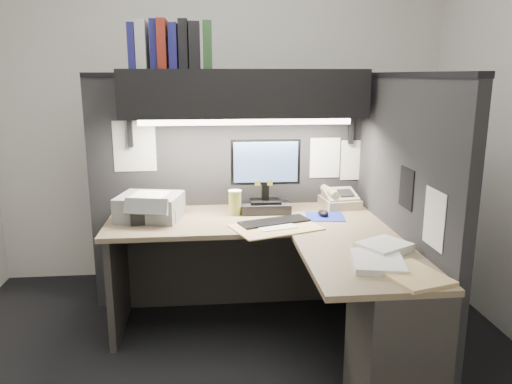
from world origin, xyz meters
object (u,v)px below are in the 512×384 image
(telephone, at_px, (340,200))
(monitor, at_px, (265,183))
(overhead_shelf, at_px, (244,93))
(printer, at_px, (150,207))
(coffee_cup, at_px, (235,203))
(desk, at_px, (310,295))
(keyboard, at_px, (274,222))
(notebook_stack, at_px, (152,214))

(telephone, bearing_deg, monitor, -176.68)
(overhead_shelf, height_order, printer, overhead_shelf)
(overhead_shelf, distance_m, coffee_cup, 0.71)
(desk, bearing_deg, printer, 146.10)
(telephone, bearing_deg, desk, -121.20)
(telephone, height_order, printer, printer)
(keyboard, bearing_deg, desk, -88.91)
(desk, distance_m, keyboard, 0.53)
(printer, distance_m, notebook_stack, 0.06)
(monitor, xyz_separation_m, coffee_cup, (-0.20, -0.05, -0.12))
(desk, height_order, keyboard, keyboard)
(coffee_cup, height_order, printer, coffee_cup)
(coffee_cup, relative_size, notebook_stack, 0.57)
(monitor, bearing_deg, desk, -75.36)
(telephone, bearing_deg, coffee_cup, -175.78)
(telephone, relative_size, printer, 0.66)
(keyboard, bearing_deg, coffee_cup, 116.16)
(notebook_stack, bearing_deg, overhead_shelf, 17.10)
(coffee_cup, bearing_deg, keyboard, -45.29)
(monitor, distance_m, telephone, 0.55)
(monitor, bearing_deg, notebook_stack, -170.26)
(telephone, xyz_separation_m, printer, (-1.27, -0.16, 0.03))
(keyboard, bearing_deg, notebook_stack, 149.34)
(keyboard, relative_size, notebook_stack, 1.60)
(overhead_shelf, bearing_deg, printer, -167.05)
(overhead_shelf, distance_m, keyboard, 0.85)
(overhead_shelf, xyz_separation_m, monitor, (0.13, -0.07, -0.58))
(keyboard, height_order, printer, printer)
(printer, height_order, notebook_stack, printer)
(desk, xyz_separation_m, coffee_cup, (-0.37, 0.64, 0.36))
(monitor, height_order, telephone, monitor)
(telephone, bearing_deg, printer, -179.12)
(monitor, xyz_separation_m, notebook_stack, (-0.73, -0.11, -0.15))
(desk, relative_size, telephone, 6.88)
(desk, height_order, printer, printer)
(monitor, xyz_separation_m, telephone, (0.53, 0.09, -0.15))
(printer, bearing_deg, telephone, 19.64)
(coffee_cup, bearing_deg, notebook_stack, -172.59)
(desk, distance_m, overhead_shelf, 1.33)
(desk, distance_m, telephone, 0.92)
(desk, height_order, telephone, telephone)
(printer, bearing_deg, coffee_cup, 15.04)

